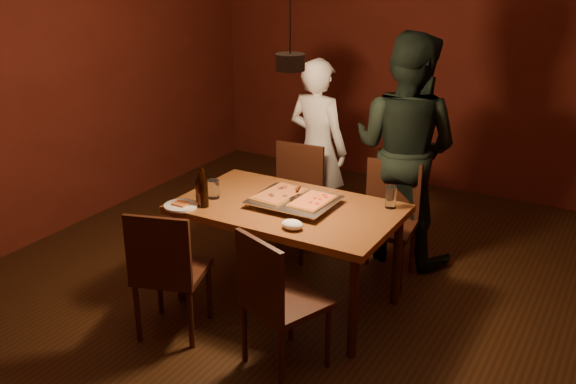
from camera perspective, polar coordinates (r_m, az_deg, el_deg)
The scene contains 19 objects.
room_shell at distance 4.00m, azimuth 0.19°, elevation 6.52°, with size 6.00×6.00×6.00m.
dining_table at distance 4.39m, azimuth 0.00°, elevation -2.12°, with size 1.50×0.90×0.75m.
chair_far_left at distance 5.26m, azimuth 0.58°, elevation 0.25°, with size 0.45×0.45×0.49m.
chair_far_right at distance 4.90m, azimuth 8.95°, elevation -1.60°, with size 0.46×0.46×0.49m.
chair_near_left at distance 4.13m, azimuth -10.79°, elevation -6.21°, with size 0.53×0.53×0.49m.
chair_near_right at distance 3.75m, azimuth -1.22°, elevation -8.82°, with size 0.54×0.54×0.49m.
pizza_tray at distance 4.36m, azimuth 0.54°, elevation -0.93°, with size 0.55×0.45×0.05m, color silver.
pizza_meat at distance 4.41m, azimuth -0.78°, elevation -0.16°, with size 0.24×0.38×0.02m, color maroon.
pizza_cheese at distance 4.30m, azimuth 2.19°, elevation -0.78°, with size 0.22×0.34×0.02m, color gold.
spatula at distance 4.36m, azimuth 0.59°, elevation -0.39°, with size 0.09×0.24×0.04m, color silver, non-canonical shape.
beer_bottle_a at distance 4.41m, azimuth -7.85°, elevation 0.40°, with size 0.06×0.06×0.23m.
beer_bottle_b at distance 4.34m, azimuth -7.59°, elevation 0.39°, with size 0.07×0.07×0.27m.
water_glass_left at distance 4.51m, azimuth -6.65°, elevation 0.26°, with size 0.08×0.08×0.13m, color silver.
water_glass_right at distance 4.36m, azimuth 9.14°, elevation -0.46°, with size 0.07×0.07×0.15m, color silver.
plate_slice at distance 4.40m, azimuth -9.50°, elevation -1.18°, with size 0.23×0.23×0.03m.
napkin at distance 4.00m, azimuth 0.38°, elevation -2.92°, with size 0.14×0.11×0.06m, color white.
diner_white at distance 5.52m, azimuth 2.63°, elevation 3.88°, with size 0.57×0.37×1.55m, color white.
diner_dark at distance 5.12m, azimuth 10.35°, elevation 3.77°, with size 0.89×0.69×1.83m, color black.
pendant_lamp at distance 3.93m, azimuth 0.19°, elevation 11.62°, with size 0.18×0.18×1.10m.
Camera 1 is at (1.92, -3.36, 2.40)m, focal length 40.00 mm.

